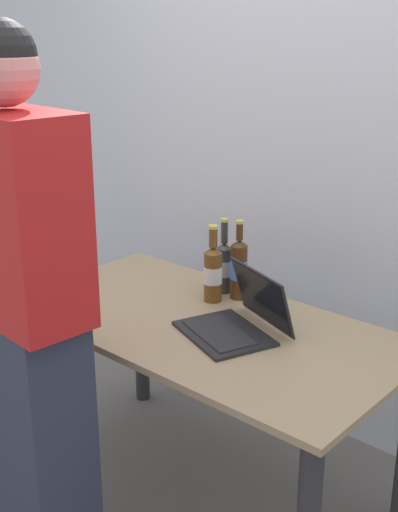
{
  "coord_description": "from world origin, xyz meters",
  "views": [
    {
      "loc": [
        1.47,
        -1.68,
        1.77
      ],
      "look_at": [
        -0.02,
        0.0,
        0.99
      ],
      "focal_mm": 46.87,
      "sensor_mm": 36.0,
      "label": 1
    }
  ],
  "objects_px": {
    "beer_bottle_brown": "(239,268)",
    "person_figure": "(26,326)",
    "laptop": "(238,320)",
    "beer_bottle_dark": "(213,272)",
    "beer_bottle_amber": "(224,265)"
  },
  "relations": [
    {
      "from": "beer_bottle_brown",
      "to": "person_figure",
      "type": "xyz_separation_m",
      "value": [
        -0.11,
        -0.91,
        0.03
      ]
    },
    {
      "from": "beer_bottle_amber",
      "to": "beer_bottle_brown",
      "type": "height_order",
      "value": "beer_bottle_brown"
    },
    {
      "from": "laptop",
      "to": "beer_bottle_dark",
      "type": "relative_size",
      "value": 1.36
    },
    {
      "from": "beer_bottle_dark",
      "to": "beer_bottle_brown",
      "type": "bearing_deg",
      "value": 56.74
    },
    {
      "from": "beer_bottle_dark",
      "to": "person_figure",
      "type": "bearing_deg",
      "value": -93.36
    },
    {
      "from": "beer_bottle_dark",
      "to": "beer_bottle_amber",
      "type": "relative_size",
      "value": 1.0
    },
    {
      "from": "beer_bottle_brown",
      "to": "person_figure",
      "type": "distance_m",
      "value": 0.92
    },
    {
      "from": "beer_bottle_brown",
      "to": "person_figure",
      "type": "relative_size",
      "value": 0.18
    },
    {
      "from": "beer_bottle_dark",
      "to": "laptop",
      "type": "bearing_deg",
      "value": -32.47
    },
    {
      "from": "beer_bottle_dark",
      "to": "beer_bottle_brown",
      "type": "distance_m",
      "value": 0.11
    },
    {
      "from": "laptop",
      "to": "beer_bottle_amber",
      "type": "height_order",
      "value": "beer_bottle_amber"
    },
    {
      "from": "beer_bottle_dark",
      "to": "beer_bottle_brown",
      "type": "xyz_separation_m",
      "value": [
        0.06,
        0.09,
        0.01
      ]
    },
    {
      "from": "beer_bottle_dark",
      "to": "beer_bottle_amber",
      "type": "distance_m",
      "value": 0.1
    },
    {
      "from": "beer_bottle_dark",
      "to": "person_figure",
      "type": "distance_m",
      "value": 0.83
    },
    {
      "from": "laptop",
      "to": "beer_bottle_amber",
      "type": "xyz_separation_m",
      "value": [
        -0.28,
        0.26,
        0.07
      ]
    }
  ]
}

